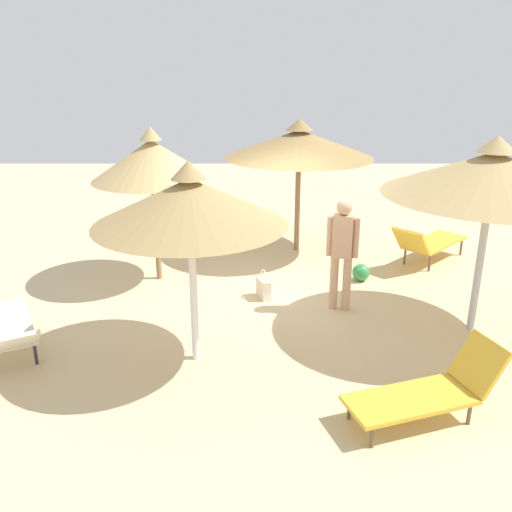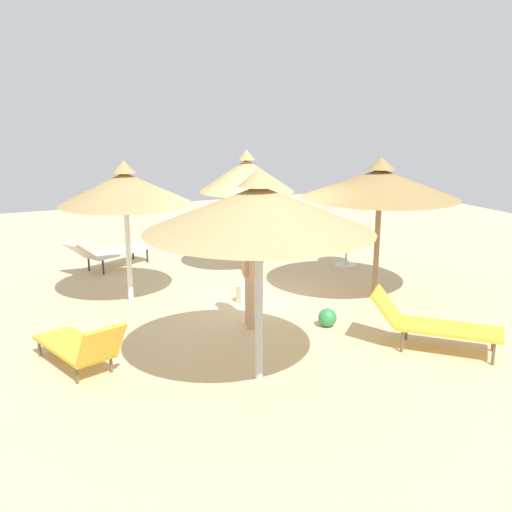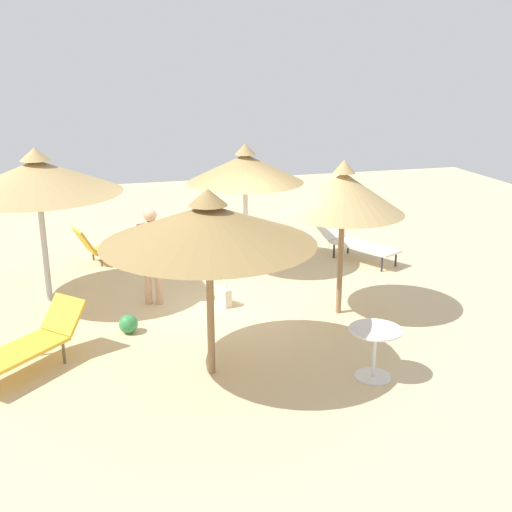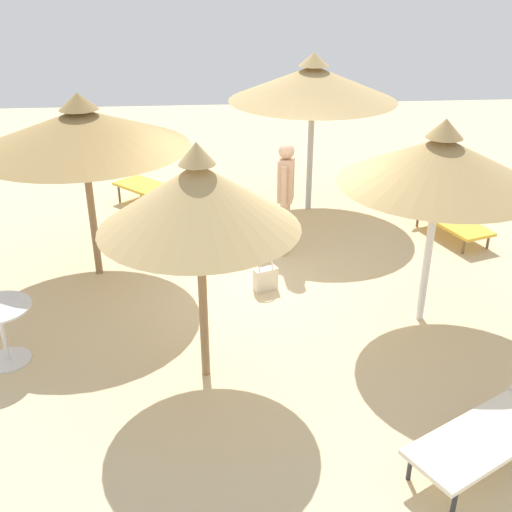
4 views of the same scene
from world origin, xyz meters
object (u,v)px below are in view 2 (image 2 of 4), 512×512
object	(u,v)px
parasol_umbrella_far_right	(247,175)
lounge_chair_near_left	(432,323)
parasol_umbrella_far_left	(259,209)
side_table_round	(347,244)
lounge_chair_front	(108,252)
parasol_umbrella_near_right	(380,183)
handbag	(245,292)
person_standing_edge	(250,266)
lounge_chair_center	(81,346)
beach_ball	(327,318)
parasol_umbrella_back	(125,188)

from	to	relation	value
parasol_umbrella_far_right	lounge_chair_near_left	size ratio (longest dim) A/B	1.52
parasol_umbrella_far_left	side_table_round	bearing A→B (deg)	46.37
lounge_chair_front	lounge_chair_near_left	size ratio (longest dim) A/B	1.19
parasol_umbrella_far_right	parasol_umbrella_near_right	xyz separation A→B (m)	(1.55, -2.56, 0.04)
lounge_chair_near_left	handbag	distance (m)	3.58
parasol_umbrella_far_right	person_standing_edge	xyz separation A→B (m)	(-1.27, -3.04, -1.09)
parasol_umbrella_far_left	parasol_umbrella_near_right	bearing A→B (deg)	33.36
parasol_umbrella_far_left	person_standing_edge	size ratio (longest dim) A/B	1.64
parasol_umbrella_near_right	lounge_chair_center	world-z (taller)	parasol_umbrella_near_right
person_standing_edge	handbag	size ratio (longest dim) A/B	3.55
lounge_chair_front	beach_ball	distance (m)	5.71
lounge_chair_front	lounge_chair_center	bearing A→B (deg)	-104.27
person_standing_edge	beach_ball	bearing A→B (deg)	-25.40
parasol_umbrella_near_right	parasol_umbrella_back	world-z (taller)	parasol_umbrella_near_right
parasol_umbrella_far_right	lounge_chair_front	distance (m)	3.55
parasol_umbrella_far_right	person_standing_edge	bearing A→B (deg)	-112.62
side_table_round	beach_ball	distance (m)	3.98
parasol_umbrella_back	lounge_chair_near_left	world-z (taller)	parasol_umbrella_back
side_table_round	handbag	bearing A→B (deg)	-155.58
parasol_umbrella_back	handbag	xyz separation A→B (m)	(1.92, -0.91, -1.93)
parasol_umbrella_far_right	side_table_round	distance (m)	2.83
lounge_chair_center	person_standing_edge	world-z (taller)	person_standing_edge
parasol_umbrella_back	lounge_chair_front	size ratio (longest dim) A/B	1.25
lounge_chair_near_left	side_table_round	bearing A→B (deg)	72.00
parasol_umbrella_far_left	beach_ball	size ratio (longest dim) A/B	9.45
parasol_umbrella_near_right	parasol_umbrella_back	size ratio (longest dim) A/B	1.11
parasol_umbrella_back	lounge_chair_center	xyz separation A→B (m)	(-1.26, -2.67, -1.76)
parasol_umbrella_back	person_standing_edge	xyz separation A→B (m)	(1.51, -2.09, -1.09)
parasol_umbrella_far_right	handbag	world-z (taller)	parasol_umbrella_far_right
parasol_umbrella_far_left	lounge_chair_front	bearing A→B (deg)	97.18
parasol_umbrella_far_right	lounge_chair_front	xyz separation A→B (m)	(-2.74, 1.48, -1.71)
parasol_umbrella_far_left	handbag	xyz separation A→B (m)	(1.09, 3.01, -2.10)
parasol_umbrella_near_right	lounge_chair_front	world-z (taller)	parasol_umbrella_near_right
lounge_chair_center	person_standing_edge	distance (m)	2.91
parasol_umbrella_back	beach_ball	world-z (taller)	parasol_umbrella_back
parasol_umbrella_near_right	beach_ball	size ratio (longest dim) A/B	9.40
side_table_round	beach_ball	world-z (taller)	side_table_round
side_table_round	beach_ball	bearing A→B (deg)	-127.25
beach_ball	lounge_chair_center	bearing A→B (deg)	-179.58
parasol_umbrella_far_right	parasol_umbrella_back	distance (m)	2.93
parasol_umbrella_far_left	lounge_chair_front	size ratio (longest dim) A/B	1.39
lounge_chair_center	beach_ball	distance (m)	3.92
handbag	side_table_round	distance (m)	3.46
parasol_umbrella_near_right	person_standing_edge	world-z (taller)	parasol_umbrella_near_right
lounge_chair_front	parasol_umbrella_near_right	bearing A→B (deg)	-43.32
parasol_umbrella_back	lounge_chair_center	size ratio (longest dim) A/B	1.44
handbag	parasol_umbrella_back	bearing A→B (deg)	154.63
lounge_chair_near_left	parasol_umbrella_near_right	bearing A→B (deg)	72.86
parasol_umbrella_far_right	handbag	size ratio (longest dim) A/B	5.36
lounge_chair_front	lounge_chair_near_left	xyz separation A→B (m)	(3.53, -6.51, 0.01)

